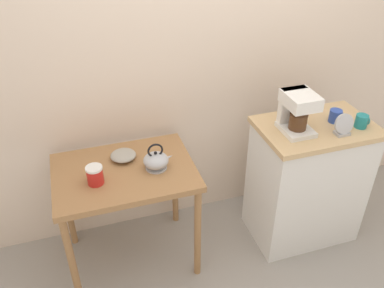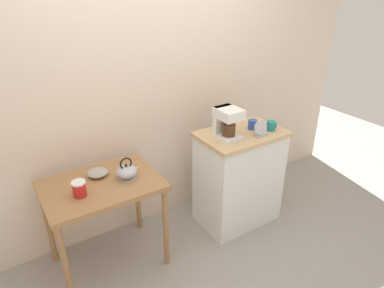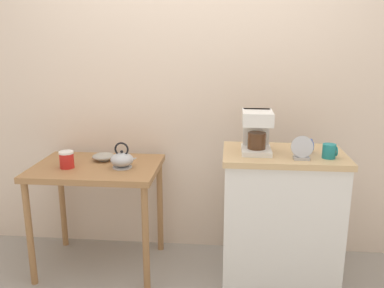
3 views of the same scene
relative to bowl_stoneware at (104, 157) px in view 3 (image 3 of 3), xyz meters
The scene contains 11 objects.
ground_plane 1.02m from the bowl_stoneware, 15.91° to the right, with size 8.00×8.00×0.00m, color gray.
back_wall 0.99m from the bowl_stoneware, 23.23° to the left, with size 4.40×0.10×2.80m, color beige.
wooden_table 0.17m from the bowl_stoneware, 99.04° to the right, with size 0.85×0.62×0.76m.
kitchen_counter 1.29m from the bowl_stoneware, 10.44° to the right, with size 0.75×0.49×0.92m.
bowl_stoneware is the anchor object (origin of this frame).
teakettle 0.23m from the bowl_stoneware, 40.77° to the right, with size 0.19×0.15×0.18m.
canister_enamel 0.27m from the bowl_stoneware, 135.42° to the right, with size 0.10×0.10×0.11m.
coffee_maker 1.11m from the bowl_stoneware, 12.23° to the right, with size 0.18×0.22×0.26m.
mug_blue 1.38m from the bowl_stoneware, ahead, with size 0.09×0.08×0.08m.
mug_dark_teal 1.51m from the bowl_stoneware, 12.44° to the right, with size 0.08×0.08×0.08m.
table_clock 1.37m from the bowl_stoneware, 15.68° to the right, with size 0.13×0.06×0.14m.
Camera 3 is at (0.26, -2.52, 1.60)m, focal length 38.15 mm.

